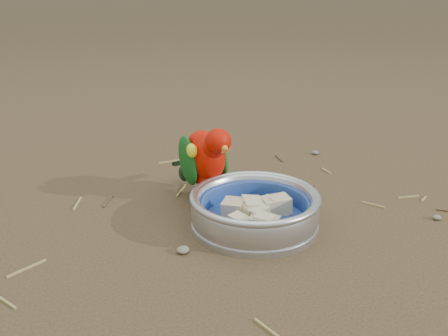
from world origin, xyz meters
TOP-DOWN VIEW (x-y plane):
  - ground at (0.00, 0.00)m, footprint 60.00×60.00m
  - food_bowl at (0.00, 0.06)m, footprint 0.22×0.22m
  - bowl_wall at (0.00, 0.06)m, footprint 0.22×0.22m
  - fruit_wedges at (0.00, 0.06)m, footprint 0.13×0.13m
  - lory_parrot at (-0.02, 0.20)m, footprint 0.09×0.18m
  - ground_debris at (0.02, 0.00)m, footprint 0.90×0.80m

SIDE VIEW (x-z plane):
  - ground at x=0.00m, z-range 0.00..0.00m
  - ground_debris at x=0.02m, z-range 0.00..0.01m
  - food_bowl at x=0.00m, z-range 0.00..0.02m
  - fruit_wedges at x=0.00m, z-range 0.02..0.05m
  - bowl_wall at x=0.00m, z-range 0.02..0.06m
  - lory_parrot at x=-0.02m, z-range 0.00..0.15m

